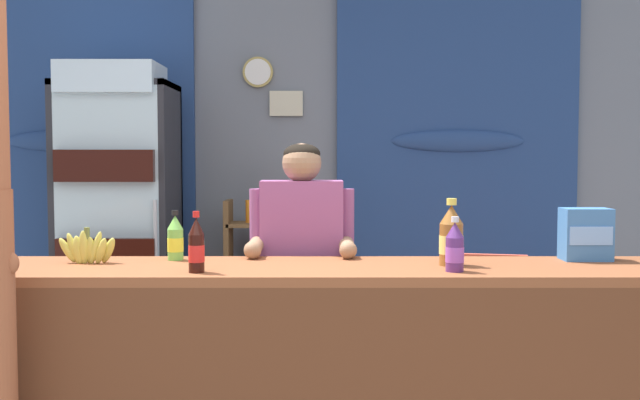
% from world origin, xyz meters
% --- Properties ---
extents(back_wall_curtained, '(5.46, 0.22, 2.83)m').
position_xyz_m(back_wall_curtained, '(-0.02, 2.85, 1.45)').
color(back_wall_curtained, slate).
rests_on(back_wall_curtained, ground).
extents(stall_counter, '(3.41, 0.58, 0.97)m').
position_xyz_m(stall_counter, '(0.15, 0.40, 0.60)').
color(stall_counter, brown).
rests_on(stall_counter, ground).
extents(drink_fridge, '(0.74, 0.64, 2.02)m').
position_xyz_m(drink_fridge, '(-1.06, 2.30, 1.11)').
color(drink_fridge, '#232328').
rests_on(drink_fridge, ground).
extents(bottle_shelf_rack, '(0.48, 0.28, 1.12)m').
position_xyz_m(bottle_shelf_rack, '(-0.13, 2.51, 0.59)').
color(bottle_shelf_rack, brown).
rests_on(bottle_shelf_rack, ground).
extents(plastic_lawn_chair, '(0.52, 0.52, 0.86)m').
position_xyz_m(plastic_lawn_chair, '(1.30, 1.79, 0.49)').
color(plastic_lawn_chair, '#E5563D').
rests_on(plastic_lawn_chair, ground).
extents(shopkeeper, '(0.51, 0.42, 1.49)m').
position_xyz_m(shopkeeper, '(0.20, 1.00, 0.94)').
color(shopkeeper, '#28282D').
rests_on(shopkeeper, ground).
extents(soda_bottle_iced_tea, '(0.10, 0.10, 0.28)m').
position_xyz_m(soda_bottle_iced_tea, '(0.84, 0.54, 1.09)').
color(soda_bottle_iced_tea, brown).
rests_on(soda_bottle_iced_tea, stall_counter).
extents(soda_bottle_lime_soda, '(0.07, 0.07, 0.22)m').
position_xyz_m(soda_bottle_lime_soda, '(-0.36, 0.70, 1.06)').
color(soda_bottle_lime_soda, '#75C64C').
rests_on(soda_bottle_lime_soda, stall_counter).
extents(soda_bottle_cola, '(0.06, 0.06, 0.24)m').
position_xyz_m(soda_bottle_cola, '(-0.20, 0.35, 1.07)').
color(soda_bottle_cola, black).
rests_on(soda_bottle_cola, stall_counter).
extents(soda_bottle_grape_soda, '(0.07, 0.07, 0.22)m').
position_xyz_m(soda_bottle_grape_soda, '(0.82, 0.38, 1.06)').
color(soda_bottle_grape_soda, '#56286B').
rests_on(soda_bottle_grape_soda, stall_counter).
extents(snack_box_biscuit, '(0.21, 0.14, 0.23)m').
position_xyz_m(snack_box_biscuit, '(1.46, 0.69, 1.08)').
color(snack_box_biscuit, '#3D75B7').
rests_on(snack_box_biscuit, stall_counter).
extents(banana_bunch, '(0.27, 0.06, 0.16)m').
position_xyz_m(banana_bunch, '(-0.72, 0.60, 1.03)').
color(banana_bunch, '#CCC14C').
rests_on(banana_bunch, stall_counter).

